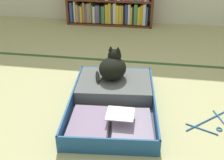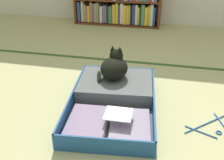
{
  "view_description": "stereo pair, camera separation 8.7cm",
  "coord_description": "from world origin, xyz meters",
  "px_view_note": "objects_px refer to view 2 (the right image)",
  "views": [
    {
      "loc": [
        0.13,
        -1.53,
        1.17
      ],
      "look_at": [
        -0.14,
        0.18,
        0.23
      ],
      "focal_mm": 43.82,
      "sensor_mm": 36.0,
      "label": 1
    },
    {
      "loc": [
        0.22,
        -1.51,
        1.17
      ],
      "look_at": [
        -0.14,
        0.18,
        0.23
      ],
      "focal_mm": 43.82,
      "sensor_mm": 36.0,
      "label": 2
    }
  ],
  "objects_px": {
    "bookshelf": "(117,0)",
    "open_suitcase": "(114,97)",
    "clothes_hanger": "(210,127)",
    "black_cat": "(114,67)"
  },
  "relations": [
    {
      "from": "bookshelf",
      "to": "open_suitcase",
      "type": "bearing_deg",
      "value": -79.75
    },
    {
      "from": "bookshelf",
      "to": "clothes_hanger",
      "type": "distance_m",
      "value": 2.45
    },
    {
      "from": "bookshelf",
      "to": "clothes_hanger",
      "type": "xyz_separation_m",
      "value": [
        1.07,
        -2.18,
        -0.33
      ]
    },
    {
      "from": "black_cat",
      "to": "clothes_hanger",
      "type": "relative_size",
      "value": 0.93
    },
    {
      "from": "open_suitcase",
      "to": "black_cat",
      "type": "distance_m",
      "value": 0.25
    },
    {
      "from": "bookshelf",
      "to": "open_suitcase",
      "type": "relative_size",
      "value": 1.19
    },
    {
      "from": "open_suitcase",
      "to": "clothes_hanger",
      "type": "height_order",
      "value": "open_suitcase"
    },
    {
      "from": "open_suitcase",
      "to": "bookshelf",
      "type": "bearing_deg",
      "value": 100.25
    },
    {
      "from": "clothes_hanger",
      "to": "open_suitcase",
      "type": "bearing_deg",
      "value": 166.41
    },
    {
      "from": "open_suitcase",
      "to": "clothes_hanger",
      "type": "distance_m",
      "value": 0.73
    }
  ]
}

